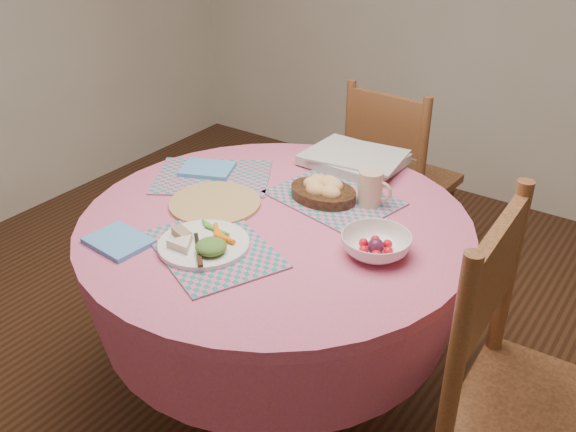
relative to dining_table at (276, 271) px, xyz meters
The scene contains 15 objects.
ground 0.56m from the dining_table, ahead, with size 4.00×4.00×0.00m, color #331C0F.
dining_table is the anchor object (origin of this frame).
chair_right 0.86m from the dining_table, ahead, with size 0.48×0.50×1.04m.
chair_back 1.01m from the dining_table, 93.34° to the left, with size 0.45×0.43×0.93m.
placemat_front 0.32m from the dining_table, 100.16° to the right, with size 0.40×0.30×0.01m, color #178174.
placemat_left 0.43m from the dining_table, 161.69° to the left, with size 0.40×0.30×0.01m, color #178174.
placemat_back 0.31m from the dining_table, 71.41° to the left, with size 0.40×0.30×0.01m, color #178174.
wicker_trivet 0.30m from the dining_table, behind, with size 0.30×0.30×0.01m, color #AF874B.
napkin_near 0.52m from the dining_table, 127.93° to the right, with size 0.18×0.14×0.01m, color #5092CF.
napkin_far 0.48m from the dining_table, 160.68° to the left, with size 0.18×0.14×0.01m, color #5092CF.
dinner_plate 0.34m from the dining_table, 104.14° to the right, with size 0.27×0.27×0.05m.
bread_bowl 0.31m from the dining_table, 76.24° to the left, with size 0.23×0.23×0.08m.
latte_mug 0.41m from the dining_table, 52.36° to the left, with size 0.12×0.08×0.12m.
fruit_bowl 0.42m from the dining_table, ahead, with size 0.23×0.23×0.06m.
newspaper_stack 0.55m from the dining_table, 90.16° to the left, with size 0.37×0.29×0.04m.
Camera 1 is at (1.04, -1.41, 1.75)m, focal length 40.00 mm.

